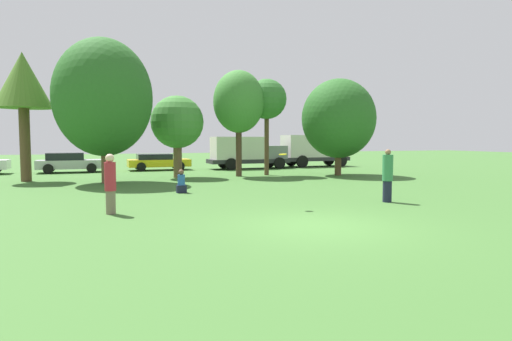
{
  "coord_description": "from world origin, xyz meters",
  "views": [
    {
      "loc": [
        -5.08,
        -9.86,
        2.18
      ],
      "look_at": [
        -0.29,
        3.78,
        1.16
      ],
      "focal_mm": 30.96,
      "sensor_mm": 36.0,
      "label": 1
    }
  ],
  "objects_px": {
    "tree_2": "(177,123)",
    "tree_3": "(239,102)",
    "parked_car_silver": "(69,162)",
    "delivery_truck_grey": "(246,152)",
    "tree_4": "(267,100)",
    "tree_5": "(339,119)",
    "frisbee": "(283,154)",
    "person_catcher": "(388,176)",
    "person_thrower": "(110,183)",
    "parked_car_yellow": "(158,161)",
    "tree_1": "(103,97)",
    "tree_0": "(23,83)",
    "bystander_sitting": "(181,183)",
    "delivery_truck_red": "(312,150)"
  },
  "relations": [
    {
      "from": "person_thrower",
      "to": "person_catcher",
      "type": "height_order",
      "value": "person_catcher"
    },
    {
      "from": "tree_3",
      "to": "frisbee",
      "type": "bearing_deg",
      "value": -100.55
    },
    {
      "from": "bystander_sitting",
      "to": "tree_4",
      "type": "xyz_separation_m",
      "value": [
        6.44,
        7.18,
        4.15
      ]
    },
    {
      "from": "person_thrower",
      "to": "tree_1",
      "type": "xyz_separation_m",
      "value": [
        -0.08,
        9.75,
        3.34
      ]
    },
    {
      "from": "parked_car_yellow",
      "to": "delivery_truck_grey",
      "type": "relative_size",
      "value": 0.71
    },
    {
      "from": "tree_3",
      "to": "delivery_truck_red",
      "type": "relative_size",
      "value": 1.1
    },
    {
      "from": "delivery_truck_red",
      "to": "tree_4",
      "type": "bearing_deg",
      "value": -135.08
    },
    {
      "from": "tree_4",
      "to": "tree_1",
      "type": "bearing_deg",
      "value": -168.6
    },
    {
      "from": "frisbee",
      "to": "tree_3",
      "type": "distance_m",
      "value": 12.43
    },
    {
      "from": "parked_car_silver",
      "to": "parked_car_yellow",
      "type": "relative_size",
      "value": 0.97
    },
    {
      "from": "person_catcher",
      "to": "tree_2",
      "type": "xyz_separation_m",
      "value": [
        -5.26,
        12.26,
        2.19
      ]
    },
    {
      "from": "tree_5",
      "to": "person_thrower",
      "type": "bearing_deg",
      "value": -142.89
    },
    {
      "from": "person_catcher",
      "to": "tree_5",
      "type": "xyz_separation_m",
      "value": [
        4.18,
        10.66,
        2.5
      ]
    },
    {
      "from": "delivery_truck_red",
      "to": "frisbee",
      "type": "bearing_deg",
      "value": -120.42
    },
    {
      "from": "bystander_sitting",
      "to": "tree_4",
      "type": "height_order",
      "value": "tree_4"
    },
    {
      "from": "tree_4",
      "to": "tree_5",
      "type": "relative_size",
      "value": 1.0
    },
    {
      "from": "tree_1",
      "to": "tree_2",
      "type": "distance_m",
      "value": 4.53
    },
    {
      "from": "tree_0",
      "to": "bystander_sitting",
      "type": "bearing_deg",
      "value": -48.09
    },
    {
      "from": "frisbee",
      "to": "parked_car_yellow",
      "type": "relative_size",
      "value": 0.06
    },
    {
      "from": "person_thrower",
      "to": "tree_2",
      "type": "height_order",
      "value": "tree_2"
    },
    {
      "from": "tree_5",
      "to": "parked_car_silver",
      "type": "bearing_deg",
      "value": 153.04
    },
    {
      "from": "frisbee",
      "to": "delivery_truck_red",
      "type": "xyz_separation_m",
      "value": [
        10.57,
        19.01,
        -0.35
      ]
    },
    {
      "from": "tree_0",
      "to": "tree_3",
      "type": "relative_size",
      "value": 1.07
    },
    {
      "from": "tree_2",
      "to": "tree_3",
      "type": "relative_size",
      "value": 0.75
    },
    {
      "from": "delivery_truck_red",
      "to": "tree_3",
      "type": "bearing_deg",
      "value": -141.08
    },
    {
      "from": "bystander_sitting",
      "to": "tree_4",
      "type": "distance_m",
      "value": 10.5
    },
    {
      "from": "parked_car_silver",
      "to": "delivery_truck_grey",
      "type": "height_order",
      "value": "delivery_truck_grey"
    },
    {
      "from": "tree_2",
      "to": "delivery_truck_grey",
      "type": "distance_m",
      "value": 8.71
    },
    {
      "from": "tree_1",
      "to": "delivery_truck_grey",
      "type": "height_order",
      "value": "tree_1"
    },
    {
      "from": "tree_1",
      "to": "parked_car_silver",
      "type": "relative_size",
      "value": 1.71
    },
    {
      "from": "parked_car_silver",
      "to": "delivery_truck_grey",
      "type": "bearing_deg",
      "value": -2.86
    },
    {
      "from": "frisbee",
      "to": "delivery_truck_grey",
      "type": "relative_size",
      "value": 0.04
    },
    {
      "from": "person_thrower",
      "to": "delivery_truck_red",
      "type": "bearing_deg",
      "value": 53.17
    },
    {
      "from": "tree_3",
      "to": "parked_car_yellow",
      "type": "relative_size",
      "value": 1.44
    },
    {
      "from": "tree_3",
      "to": "tree_1",
      "type": "bearing_deg",
      "value": -167.96
    },
    {
      "from": "person_thrower",
      "to": "tree_0",
      "type": "relative_size",
      "value": 0.27
    },
    {
      "from": "tree_0",
      "to": "parked_car_silver",
      "type": "distance_m",
      "value": 7.61
    },
    {
      "from": "tree_2",
      "to": "delivery_truck_grey",
      "type": "bearing_deg",
      "value": 44.62
    },
    {
      "from": "tree_0",
      "to": "tree_3",
      "type": "xyz_separation_m",
      "value": [
        11.34,
        -0.63,
        -0.73
      ]
    },
    {
      "from": "person_thrower",
      "to": "parked_car_yellow",
      "type": "bearing_deg",
      "value": 82.74
    },
    {
      "from": "tree_2",
      "to": "person_catcher",
      "type": "bearing_deg",
      "value": -66.78
    },
    {
      "from": "person_thrower",
      "to": "tree_3",
      "type": "relative_size",
      "value": 0.28
    },
    {
      "from": "bystander_sitting",
      "to": "parked_car_yellow",
      "type": "relative_size",
      "value": 0.22
    },
    {
      "from": "frisbee",
      "to": "tree_1",
      "type": "bearing_deg",
      "value": 116.96
    },
    {
      "from": "bystander_sitting",
      "to": "tree_0",
      "type": "relative_size",
      "value": 0.14
    },
    {
      "from": "person_thrower",
      "to": "bystander_sitting",
      "type": "relative_size",
      "value": 1.84
    },
    {
      "from": "frisbee",
      "to": "tree_0",
      "type": "height_order",
      "value": "tree_0"
    },
    {
      "from": "tree_4",
      "to": "person_thrower",
      "type": "bearing_deg",
      "value": -128.54
    },
    {
      "from": "delivery_truck_red",
      "to": "tree_5",
      "type": "bearing_deg",
      "value": -107.71
    },
    {
      "from": "parked_car_yellow",
      "to": "delivery_truck_grey",
      "type": "xyz_separation_m",
      "value": [
        6.39,
        -0.59,
        0.65
      ]
    }
  ]
}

